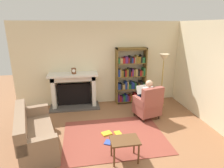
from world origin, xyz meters
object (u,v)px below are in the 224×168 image
at_px(armchair_reading, 148,105).
at_px(side_table, 125,143).
at_px(seated_reader, 146,97).
at_px(fireplace, 74,89).
at_px(floor_lamp, 164,62).
at_px(bookshelf, 131,77).
at_px(sofa_floral, 34,134).
at_px(mantel_clock, 74,71).

bearing_deg(armchair_reading, side_table, 41.25).
bearing_deg(seated_reader, fireplace, -43.70).
distance_m(armchair_reading, seated_reader, 0.23).
bearing_deg(side_table, armchair_reading, 56.40).
bearing_deg(floor_lamp, armchair_reading, -132.14).
height_order(bookshelf, sofa_floral, bookshelf).
relative_size(seated_reader, sofa_floral, 0.62).
bearing_deg(side_table, bookshelf, 72.83).
relative_size(armchair_reading, sofa_floral, 0.53).
height_order(seated_reader, sofa_floral, seated_reader).
relative_size(sofa_floral, side_table, 3.26).
relative_size(side_table, floor_lamp, 0.33).
bearing_deg(seated_reader, armchair_reading, 90.00).
bearing_deg(armchair_reading, mantel_clock, -43.93).
bearing_deg(armchair_reading, floor_lamp, -147.28).
relative_size(fireplace, seated_reader, 1.38).
distance_m(mantel_clock, bookshelf, 1.89).
height_order(bookshelf, floor_lamp, bookshelf).
height_order(fireplace, bookshelf, bookshelf).
height_order(mantel_clock, seated_reader, mantel_clock).
bearing_deg(mantel_clock, side_table, -70.48).
distance_m(fireplace, mantel_clock, 0.63).
height_order(armchair_reading, side_table, armchair_reading).
xyz_separation_m(fireplace, side_table, (1.00, -2.85, -0.20)).
bearing_deg(sofa_floral, armchair_reading, -87.95).
xyz_separation_m(bookshelf, floor_lamp, (0.93, -0.44, 0.54)).
bearing_deg(seated_reader, bookshelf, -97.44).
distance_m(fireplace, bookshelf, 1.92).
height_order(fireplace, seated_reader, seated_reader).
distance_m(bookshelf, armchair_reading, 1.37).
bearing_deg(side_table, floor_lamp, 53.30).
bearing_deg(sofa_floral, floor_lamp, -79.71).
height_order(bookshelf, side_table, bookshelf).
bearing_deg(seated_reader, mantel_clock, -41.78).
distance_m(mantel_clock, side_table, 3.03).
distance_m(mantel_clock, sofa_floral, 2.35).
xyz_separation_m(seated_reader, sofa_floral, (-2.89, -0.98, -0.30)).
bearing_deg(bookshelf, side_table, -107.17).
bearing_deg(fireplace, side_table, -70.59).
xyz_separation_m(armchair_reading, sofa_floral, (-2.92, -0.86, -0.10)).
xyz_separation_m(fireplace, armchair_reading, (2.08, -1.23, -0.17)).
bearing_deg(floor_lamp, fireplace, 171.86).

